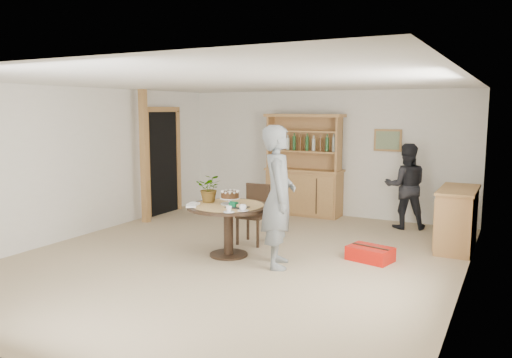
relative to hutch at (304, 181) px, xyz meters
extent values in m
plane|color=tan|center=(0.30, -3.24, -0.69)|extent=(7.00, 7.00, 0.00)
cube|color=white|center=(0.30, 0.26, 0.56)|extent=(6.00, 0.04, 2.50)
cube|color=white|center=(0.30, -6.74, 0.56)|extent=(6.00, 0.04, 2.50)
cube|color=white|center=(-2.70, -3.24, 0.56)|extent=(0.04, 7.00, 2.50)
cube|color=white|center=(3.30, -3.24, 0.56)|extent=(0.04, 7.00, 2.50)
cube|color=white|center=(0.30, -3.24, 1.81)|extent=(6.00, 7.00, 0.04)
cube|color=#B1864A|center=(1.60, 0.23, 0.86)|extent=(0.52, 0.03, 0.42)
cube|color=#59724C|center=(1.60, 0.21, 0.86)|extent=(0.44, 0.02, 0.34)
cube|color=black|center=(-2.64, -1.24, 0.36)|extent=(0.10, 0.90, 2.10)
cube|color=#B6834D|center=(-2.62, -1.74, 0.36)|extent=(0.12, 0.10, 2.10)
cube|color=#B6834D|center=(-2.62, -0.74, 0.36)|extent=(0.12, 0.10, 2.10)
cube|color=#B6834D|center=(-2.62, -1.24, 1.44)|extent=(0.12, 1.10, 0.10)
cube|color=#B1864A|center=(-2.40, -2.04, 0.56)|extent=(0.12, 0.12, 2.50)
cube|color=#B6834D|center=(0.00, 0.00, -0.24)|extent=(1.50, 0.50, 0.90)
cube|color=#B1864A|center=(0.00, 0.00, 0.23)|extent=(1.56, 0.54, 0.04)
cube|color=#B6834D|center=(0.00, 0.10, 0.78)|extent=(1.50, 0.04, 1.06)
cube|color=#B6834D|center=(-0.73, -0.05, 0.78)|extent=(0.04, 0.34, 1.06)
cube|color=#B6834D|center=(0.73, -0.05, 0.78)|extent=(0.04, 0.34, 1.06)
cube|color=#B1864A|center=(0.00, -0.05, 0.61)|extent=(1.44, 0.32, 0.03)
cube|color=#B1864A|center=(0.00, -0.05, 1.01)|extent=(1.44, 0.32, 0.03)
cube|color=#B6834D|center=(0.00, -0.05, 1.32)|extent=(1.62, 0.40, 0.06)
cylinder|color=#194C1E|center=(-0.56, -0.05, 0.77)|extent=(0.07, 0.07, 0.28)
cylinder|color=#4C2D14|center=(-0.40, -0.05, 0.77)|extent=(0.07, 0.07, 0.28)
cylinder|color=#B2BFB2|center=(-0.24, -0.05, 0.77)|extent=(0.07, 0.07, 0.28)
cylinder|color=#194C1E|center=(-0.08, -0.05, 0.77)|extent=(0.07, 0.07, 0.28)
cylinder|color=#4C2D14|center=(0.08, -0.05, 0.77)|extent=(0.07, 0.07, 0.28)
cylinder|color=#B2BFB2|center=(0.24, -0.05, 0.77)|extent=(0.07, 0.07, 0.28)
cylinder|color=#194C1E|center=(0.40, -0.05, 0.77)|extent=(0.07, 0.07, 0.28)
cylinder|color=#4C2D14|center=(0.56, -0.05, 0.77)|extent=(0.07, 0.07, 0.28)
cube|color=#B6834D|center=(3.04, -1.24, -0.24)|extent=(0.50, 1.20, 0.90)
cube|color=#B1864A|center=(3.04, -1.24, 0.23)|extent=(0.54, 1.26, 0.04)
cylinder|color=black|center=(0.13, -3.20, 0.04)|extent=(1.20, 1.20, 0.04)
cylinder|color=black|center=(0.13, -3.20, -0.33)|extent=(0.14, 0.14, 0.70)
cylinder|color=black|center=(0.13, -3.20, -0.67)|extent=(0.56, 0.56, 0.03)
cylinder|color=tan|center=(0.13, -3.20, 0.07)|extent=(1.04, 1.04, 0.01)
cube|color=black|center=(0.13, -2.45, -0.24)|extent=(0.43, 0.43, 0.04)
cube|color=black|center=(0.12, -2.26, 0.01)|extent=(0.42, 0.04, 0.46)
cube|color=black|center=(0.12, -2.26, 0.23)|extent=(0.42, 0.05, 0.05)
cube|color=black|center=(-0.05, -2.63, -0.47)|extent=(0.04, 0.03, 0.44)
cube|color=black|center=(0.31, -2.63, -0.47)|extent=(0.04, 0.03, 0.44)
cube|color=black|center=(-0.06, -2.27, -0.47)|extent=(0.04, 0.03, 0.44)
cube|color=black|center=(0.30, -2.27, -0.47)|extent=(0.04, 0.03, 0.44)
cylinder|color=white|center=(0.13, -3.15, 0.08)|extent=(0.28, 0.28, 0.01)
cylinder|color=white|center=(0.13, -3.15, 0.12)|extent=(0.05, 0.05, 0.08)
cylinder|color=white|center=(0.13, -3.15, 0.16)|extent=(0.30, 0.30, 0.01)
cylinder|color=#4D2F16|center=(0.13, -3.15, 0.21)|extent=(0.26, 0.26, 0.09)
cylinder|color=white|center=(0.13, -3.15, 0.26)|extent=(0.08, 0.08, 0.01)
sphere|color=white|center=(0.25, -3.15, 0.26)|extent=(0.04, 0.04, 0.04)
sphere|color=white|center=(0.23, -3.09, 0.26)|extent=(0.04, 0.04, 0.04)
sphere|color=white|center=(0.19, -3.05, 0.26)|extent=(0.04, 0.04, 0.04)
sphere|color=white|center=(0.13, -3.03, 0.26)|extent=(0.04, 0.04, 0.04)
sphere|color=white|center=(0.07, -3.05, 0.26)|extent=(0.04, 0.04, 0.04)
sphere|color=white|center=(0.02, -3.09, 0.26)|extent=(0.04, 0.04, 0.04)
sphere|color=white|center=(0.01, -3.15, 0.26)|extent=(0.04, 0.04, 0.04)
sphere|color=white|center=(0.02, -3.21, 0.26)|extent=(0.04, 0.04, 0.04)
sphere|color=white|center=(0.07, -3.26, 0.26)|extent=(0.04, 0.04, 0.04)
sphere|color=white|center=(0.13, -3.27, 0.26)|extent=(0.04, 0.04, 0.04)
sphere|color=white|center=(0.19, -3.26, 0.26)|extent=(0.04, 0.04, 0.04)
sphere|color=white|center=(0.23, -3.21, 0.26)|extent=(0.04, 0.04, 0.04)
imported|color=#3F7233|center=(-0.22, -3.15, 0.28)|extent=(0.47, 0.44, 0.42)
cube|color=black|center=(0.35, -3.32, 0.08)|extent=(0.30, 0.20, 0.01)
cube|color=#0B6739|center=(0.29, -3.32, 0.11)|extent=(0.10, 0.10, 0.06)
cube|color=#0B6739|center=(0.29, -3.32, 0.15)|extent=(0.11, 0.02, 0.01)
cylinder|color=white|center=(0.53, -3.48, 0.08)|extent=(0.15, 0.15, 0.01)
imported|color=white|center=(0.53, -3.48, 0.12)|extent=(0.10, 0.10, 0.08)
cylinder|color=white|center=(0.41, -3.65, 0.08)|extent=(0.15, 0.15, 0.01)
imported|color=white|center=(0.41, -3.65, 0.12)|extent=(0.08, 0.08, 0.07)
cube|color=white|center=(-0.32, -3.40, 0.09)|extent=(0.14, 0.08, 0.03)
cube|color=white|center=(-0.29, -3.52, 0.09)|extent=(0.16, 0.11, 0.03)
cube|color=white|center=(-0.23, -3.62, 0.09)|extent=(0.16, 0.14, 0.03)
imported|color=slate|center=(0.98, -3.30, 0.28)|extent=(0.71, 0.83, 1.93)
imported|color=black|center=(2.06, -0.24, 0.08)|extent=(0.90, 0.80, 1.54)
cube|color=red|center=(2.04, -2.48, -0.59)|extent=(0.68, 0.53, 0.20)
cube|color=black|center=(2.04, -2.48, -0.48)|extent=(0.55, 0.17, 0.01)
camera|label=1|loc=(3.80, -9.30, 1.45)|focal=35.00mm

